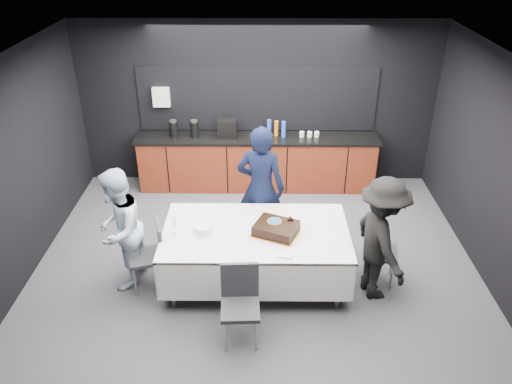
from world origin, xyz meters
TOP-DOWN VIEW (x-y plane):
  - ground at (0.00, 0.00)m, footprint 6.00×6.00m
  - room_shell at (0.00, 0.00)m, footprint 6.04×5.04m
  - kitchenette at (-0.02, 2.22)m, footprint 4.10×0.64m
  - party_table at (0.00, -0.40)m, footprint 2.32×1.32m
  - cake_assembly at (0.25, -0.45)m, footprint 0.66×0.61m
  - plate_stack at (-0.65, -0.43)m, footprint 0.24×0.24m
  - loose_plate_near at (-0.47, -0.76)m, footprint 0.22×0.22m
  - loose_plate_right_a at (0.69, -0.23)m, footprint 0.18×0.18m
  - loose_plate_right_b at (0.88, -0.61)m, footprint 0.22×0.22m
  - loose_plate_far at (0.05, 0.10)m, footprint 0.18×0.18m
  - fork_pile at (0.35, -0.93)m, footprint 0.19×0.15m
  - champagne_flute at (-1.00, -0.48)m, footprint 0.06×0.06m
  - chair_left at (-1.30, -0.49)m, footprint 0.52×0.52m
  - chair_right at (1.52, -0.36)m, footprint 0.50×0.50m
  - chair_near at (-0.16, -1.36)m, footprint 0.44×0.44m
  - person_center at (0.06, 0.44)m, footprint 0.74×0.57m
  - person_left at (-1.70, -0.43)m, footprint 0.68×0.84m
  - person_right at (1.51, -0.62)m, footprint 0.84×1.16m

SIDE VIEW (x-z plane):
  - ground at x=0.00m, z-range 0.00..0.00m
  - chair_left at x=-1.30m, z-range 0.07..1.00m
  - chair_right at x=1.52m, z-range 0.07..1.00m
  - chair_near at x=-0.16m, z-range 0.07..1.00m
  - kitchenette at x=-0.02m, z-range -0.48..1.57m
  - party_table at x=0.00m, z-range 0.25..1.03m
  - loose_plate_near at x=-0.47m, z-range 0.78..0.79m
  - loose_plate_right_a at x=0.69m, z-range 0.78..0.79m
  - loose_plate_right_b at x=0.88m, z-range 0.78..0.79m
  - loose_plate_far at x=0.05m, z-range 0.78..0.79m
  - fork_pile at x=0.35m, z-range 0.78..0.81m
  - person_left at x=-1.70m, z-range 0.00..1.61m
  - person_right at x=1.51m, z-range 0.00..1.62m
  - plate_stack at x=-0.65m, z-range 0.78..0.88m
  - cake_assembly at x=0.25m, z-range 0.76..0.93m
  - person_center at x=0.06m, z-range 0.00..1.83m
  - champagne_flute at x=-1.00m, z-range 0.83..1.05m
  - room_shell at x=0.00m, z-range 0.45..3.27m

